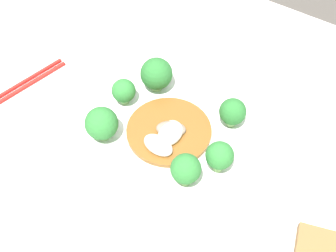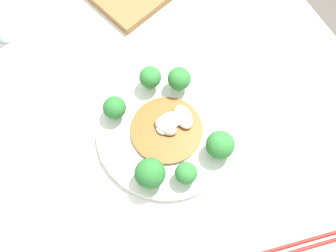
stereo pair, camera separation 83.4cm
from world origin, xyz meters
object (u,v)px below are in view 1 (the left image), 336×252
object	(u,v)px
broccoli_southwest	(233,112)
stirfry_center	(168,134)
plate	(168,136)
broccoli_northeast	(102,124)
broccoli_east	(124,91)
chopsticks	(6,95)
broccoli_northwest	(186,169)
broccoli_west	(220,156)
broccoli_southeast	(156,74)

from	to	relation	value
broccoli_southwest	stirfry_center	xyz separation A→B (m)	(0.07, 0.08, -0.02)
plate	broccoli_northeast	size ratio (longest dim) A/B	4.39
broccoli_east	plate	bearing A→B (deg)	170.48
plate	chopsticks	bearing A→B (deg)	14.78
plate	broccoli_northeast	xyz separation A→B (m)	(0.08, 0.06, 0.04)
broccoli_northeast	plate	bearing A→B (deg)	-143.23
broccoli_southwest	plate	bearing A→B (deg)	44.02
chopsticks	broccoli_northwest	bearing A→B (deg)	-177.72
broccoli_northeast	stirfry_center	distance (m)	0.11
broccoli_east	stirfry_center	xyz separation A→B (m)	(-0.10, 0.02, -0.02)
broccoli_east	broccoli_west	bearing A→B (deg)	171.00
broccoli_east	broccoli_southeast	xyz separation A→B (m)	(-0.03, -0.06, 0.01)
broccoli_east	broccoli_southwest	world-z (taller)	broccoli_southwest
broccoli_southeast	broccoli_southwest	bearing A→B (deg)	179.77
broccoli_northeast	chopsticks	size ratio (longest dim) A/B	0.25
broccoli_northeast	stirfry_center	size ratio (longest dim) A/B	0.44
broccoli_northeast	broccoli_southwest	world-z (taller)	broccoli_northeast
broccoli_northwest	broccoli_southwest	world-z (taller)	broccoli_northwest
broccoli_west	broccoli_east	bearing A→B (deg)	-9.00
broccoli_west	broccoli_southeast	distance (m)	0.20
broccoli_northeast	broccoli_southwest	bearing A→B (deg)	-139.57
broccoli_southeast	stirfry_center	distance (m)	0.11
broccoli_east	broccoli_northwest	bearing A→B (deg)	155.08
broccoli_northeast	chopsticks	distance (m)	0.22
broccoli_southeast	stirfry_center	bearing A→B (deg)	133.24
broccoli_west	broccoli_southeast	xyz separation A→B (m)	(0.17, -0.09, 0.00)
broccoli_west	chopsticks	bearing A→B (deg)	8.97
broccoli_northeast	broccoli_southwest	distance (m)	0.21
broccoli_northeast	broccoli_northwest	world-z (taller)	broccoli_northeast
broccoli_northeast	broccoli_east	world-z (taller)	broccoli_northeast
broccoli_west	broccoli_northwest	bearing A→B (deg)	58.22
plate	stirfry_center	bearing A→B (deg)	118.39
broccoli_northwest	broccoli_east	bearing A→B (deg)	-24.92
broccoli_northeast	stirfry_center	world-z (taller)	broccoli_northeast
broccoli_west	stirfry_center	world-z (taller)	broccoli_west
broccoli_northwest	broccoli_northeast	bearing A→B (deg)	-0.18
plate	broccoli_east	world-z (taller)	broccoli_east
broccoli_west	broccoli_southeast	bearing A→B (deg)	-27.26
stirfry_center	broccoli_northeast	bearing A→B (deg)	33.44
broccoli_west	stirfry_center	xyz separation A→B (m)	(0.10, -0.01, -0.03)
stirfry_center	chopsticks	distance (m)	0.31
broccoli_northeast	broccoli_northwest	distance (m)	0.16
broccoli_east	broccoli_west	world-z (taller)	broccoli_west
stirfry_center	broccoli_northwest	bearing A→B (deg)	140.13
broccoli_southwest	broccoli_east	bearing A→B (deg)	17.93
plate	broccoli_southwest	xyz separation A→B (m)	(-0.08, -0.07, 0.04)
broccoli_southwest	stirfry_center	distance (m)	0.11
broccoli_west	chopsticks	distance (m)	0.41
broccoli_northeast	stirfry_center	xyz separation A→B (m)	(-0.09, -0.06, -0.03)
broccoli_northwest	broccoli_west	bearing A→B (deg)	-121.78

